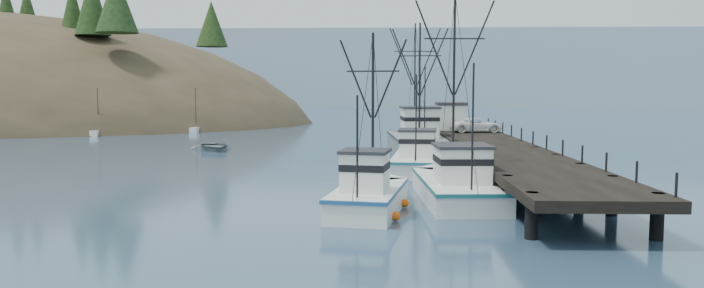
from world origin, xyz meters
The scene contains 12 objects.
ground centered at (0.00, 0.00, 0.00)m, with size 400.00×400.00×0.00m, color navy.
pier centered at (14.00, 16.00, 1.69)m, with size 6.00×44.00×2.00m.
distant_ridge centered at (10.00, 170.00, 0.00)m, with size 360.00×40.00×26.00m, color #9EB2C6.
distant_ridge_far centered at (-40.00, 185.00, 0.00)m, with size 180.00×25.00×18.00m, color silver.
moored_sailboats centered at (-30.84, 58.60, 0.33)m, with size 21.75×19.29×6.35m.
trawler_near centered at (9.40, 5.23, 0.82)m, with size 4.53×12.12×12.14m.
trawler_mid centered at (4.53, 1.84, 0.82)m, with size 4.43×9.44×9.55m.
trawler_far centered at (8.08, 17.29, 0.82)m, with size 4.73×11.42×11.60m.
work_vessel centered at (8.65, 28.49, 1.23)m, with size 5.32×15.14×12.71m.
pier_shed centered at (12.50, 34.00, 3.42)m, with size 3.00×3.20×2.80m.
pickup_truck centered at (14.55, 30.52, 2.69)m, with size 2.29×4.97×1.38m, color white.
motorboat centered at (-11.46, 31.93, 0.00)m, with size 4.03×5.64×1.17m, color slate.
Camera 1 is at (4.82, -30.24, 6.43)m, focal length 32.00 mm.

